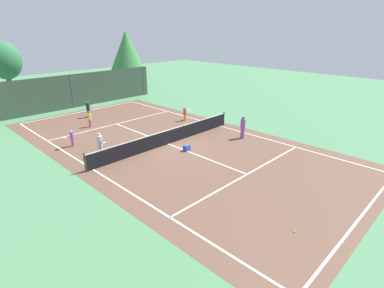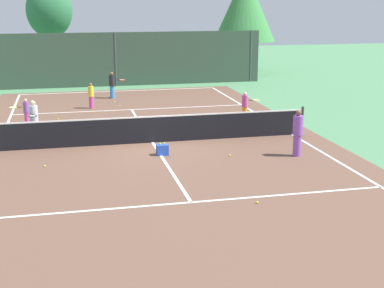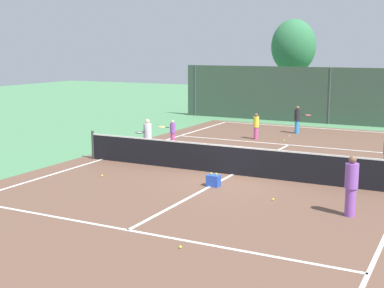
# 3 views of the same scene
# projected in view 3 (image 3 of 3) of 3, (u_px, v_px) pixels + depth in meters

# --- Properties ---
(ground_plane) EXTENTS (80.00, 80.00, 0.00)m
(ground_plane) POSITION_uv_depth(u_px,v_px,m) (233.00, 175.00, 18.35)
(ground_plane) COLOR #4C8456
(court_surface) EXTENTS (13.00, 25.00, 0.01)m
(court_surface) POSITION_uv_depth(u_px,v_px,m) (233.00, 175.00, 18.35)
(court_surface) COLOR brown
(court_surface) RESTS_ON ground_plane
(tennis_net) EXTENTS (11.90, 0.10, 1.10)m
(tennis_net) POSITION_uv_depth(u_px,v_px,m) (233.00, 160.00, 18.26)
(tennis_net) COLOR #333833
(tennis_net) RESTS_ON ground_plane
(perimeter_fence) EXTENTS (18.00, 0.12, 3.20)m
(perimeter_fence) POSITION_uv_depth(u_px,v_px,m) (329.00, 96.00, 30.34)
(perimeter_fence) COLOR #384C3D
(perimeter_fence) RESTS_ON ground_plane
(tree_1) EXTENTS (3.02, 2.70, 6.19)m
(tree_1) POSITION_uv_depth(u_px,v_px,m) (293.00, 47.00, 36.20)
(tree_1) COLOR brown
(tree_1) RESTS_ON ground_plane
(player_0) EXTENTS (0.81, 0.35, 1.10)m
(player_0) POSITION_uv_depth(u_px,v_px,m) (172.00, 132.00, 24.02)
(player_0) COLOR #D14799
(player_0) RESTS_ON ground_plane
(player_2) EXTENTS (0.33, 0.89, 1.51)m
(player_2) POSITION_uv_depth(u_px,v_px,m) (147.00, 137.00, 21.27)
(player_2) COLOR silver
(player_2) RESTS_ON ground_plane
(player_3) EXTENTS (0.34, 0.34, 1.59)m
(player_3) POSITION_uv_depth(u_px,v_px,m) (351.00, 185.00, 13.70)
(player_3) COLOR purple
(player_3) RESTS_ON ground_plane
(player_4) EXTENTS (0.26, 0.26, 1.24)m
(player_4) POSITION_uv_depth(u_px,v_px,m) (256.00, 126.00, 25.36)
(player_4) COLOR #D14799
(player_4) RESTS_ON ground_plane
(player_5) EXTENTS (0.86, 0.33, 1.39)m
(player_5) POSITION_uv_depth(u_px,v_px,m) (298.00, 119.00, 27.06)
(player_5) COLOR #388CD8
(player_5) RESTS_ON ground_plane
(ball_crate) EXTENTS (0.39, 0.29, 0.43)m
(ball_crate) POSITION_uv_depth(u_px,v_px,m) (213.00, 181.00, 16.78)
(ball_crate) COLOR blue
(ball_crate) RESTS_ON ground_plane
(tennis_ball_0) EXTENTS (0.07, 0.07, 0.07)m
(tennis_ball_0) POSITION_uv_depth(u_px,v_px,m) (205.00, 144.00, 24.11)
(tennis_ball_0) COLOR #CCE533
(tennis_ball_0) RESTS_ON ground_plane
(tennis_ball_1) EXTENTS (0.07, 0.07, 0.07)m
(tennis_ball_1) POSITION_uv_depth(u_px,v_px,m) (273.00, 199.00, 15.23)
(tennis_ball_1) COLOR #CCE533
(tennis_ball_1) RESTS_ON ground_plane
(tennis_ball_2) EXTENTS (0.07, 0.07, 0.07)m
(tennis_ball_2) POSITION_uv_depth(u_px,v_px,m) (289.00, 136.00, 26.15)
(tennis_ball_2) COLOR #CCE533
(tennis_ball_2) RESTS_ON ground_plane
(tennis_ball_4) EXTENTS (0.07, 0.07, 0.07)m
(tennis_ball_4) POSITION_uv_depth(u_px,v_px,m) (284.00, 140.00, 24.94)
(tennis_ball_4) COLOR #CCE533
(tennis_ball_4) RESTS_ON ground_plane
(tennis_ball_5) EXTENTS (0.07, 0.07, 0.07)m
(tennis_ball_5) POSITION_uv_depth(u_px,v_px,m) (180.00, 247.00, 11.59)
(tennis_ball_5) COLOR #CCE533
(tennis_ball_5) RESTS_ON ground_plane
(tennis_ball_6) EXTENTS (0.07, 0.07, 0.07)m
(tennis_ball_6) POSITION_uv_depth(u_px,v_px,m) (102.00, 176.00, 18.06)
(tennis_ball_6) COLOR #CCE533
(tennis_ball_6) RESTS_ON ground_plane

